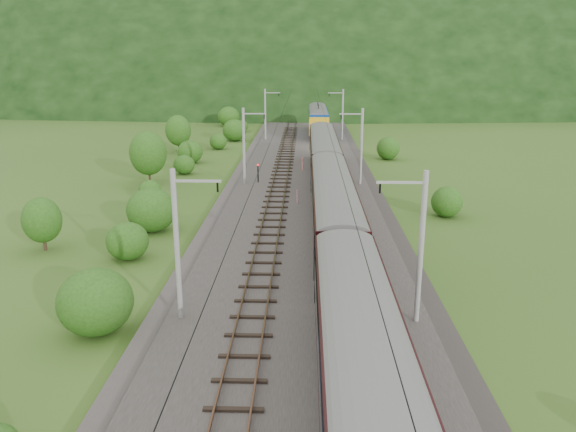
{
  "coord_description": "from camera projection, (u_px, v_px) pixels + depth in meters",
  "views": [
    {
      "loc": [
        0.34,
        -26.87,
        13.77
      ],
      "look_at": [
        -0.88,
        11.48,
        2.6
      ],
      "focal_mm": 35.0,
      "sensor_mm": 36.0,
      "label": 1
    }
  ],
  "objects": [
    {
      "name": "mountain_main",
      "position": [
        306.0,
        82.0,
        279.16
      ],
      "size": [
        504.0,
        360.0,
        244.0
      ],
      "primitive_type": "ellipsoid",
      "color": "black",
      "rests_on": "ground"
    },
    {
      "name": "vegetation_left",
      "position": [
        162.0,
        174.0,
        56.54
      ],
      "size": [
        11.59,
        150.69,
        5.75
      ],
      "color": "#214A13",
      "rests_on": "ground"
    },
    {
      "name": "vegetation_right",
      "position": [
        494.0,
        259.0,
        35.31
      ],
      "size": [
        4.82,
        92.2,
        2.74
      ],
      "color": "#214A13",
      "rests_on": "ground"
    },
    {
      "name": "catenary_left",
      "position": [
        245.0,
        144.0,
        59.28
      ],
      "size": [
        2.54,
        192.28,
        8.0
      ],
      "color": "gray",
      "rests_on": "railbed"
    },
    {
      "name": "catenary_right",
      "position": [
        361.0,
        145.0,
        58.91
      ],
      "size": [
        2.54,
        192.28,
        8.0
      ],
      "color": "gray",
      "rests_on": "railbed"
    },
    {
      "name": "train",
      "position": [
        344.0,
        252.0,
        29.55
      ],
      "size": [
        3.12,
        148.34,
        5.43
      ],
      "color": "black",
      "rests_on": "ground"
    },
    {
      "name": "hazard_post_near",
      "position": [
        297.0,
        197.0,
        52.04
      ],
      "size": [
        0.14,
        0.14,
        1.29
      ],
      "primitive_type": "cylinder",
      "color": "red",
      "rests_on": "railbed"
    },
    {
      "name": "railbed",
      "position": [
        300.0,
        256.0,
        39.2
      ],
      "size": [
        14.0,
        220.0,
        0.3
      ],
      "primitive_type": "cube",
      "color": "#38332D",
      "rests_on": "ground"
    },
    {
      "name": "signal",
      "position": [
        258.0,
        172.0,
        60.44
      ],
      "size": [
        0.22,
        0.22,
        2.02
      ],
      "color": "black",
      "rests_on": "railbed"
    },
    {
      "name": "track_left",
      "position": [
        266.0,
        252.0,
        39.21
      ],
      "size": [
        2.4,
        220.0,
        0.27
      ],
      "color": "#503322",
      "rests_on": "railbed"
    },
    {
      "name": "mountain_ridge",
      "position": [
        96.0,
        78.0,
        321.19
      ],
      "size": [
        336.0,
        280.0,
        132.0
      ],
      "primitive_type": "ellipsoid",
      "color": "black",
      "rests_on": "ground"
    },
    {
      "name": "track_right",
      "position": [
        334.0,
        253.0,
        39.06
      ],
      "size": [
        2.4,
        220.0,
        0.27
      ],
      "color": "#503322",
      "rests_on": "railbed"
    },
    {
      "name": "ground",
      "position": [
        298.0,
        324.0,
        29.64
      ],
      "size": [
        600.0,
        600.0,
        0.0
      ],
      "primitive_type": "plane",
      "color": "#2C4C17",
      "rests_on": "ground"
    },
    {
      "name": "overhead_wires",
      "position": [
        300.0,
        157.0,
        37.25
      ],
      "size": [
        4.83,
        198.0,
        0.03
      ],
      "color": "black",
      "rests_on": "ground"
    },
    {
      "name": "hazard_post_far",
      "position": [
        302.0,
        164.0,
        66.79
      ],
      "size": [
        0.17,
        0.17,
        1.55
      ],
      "primitive_type": "cylinder",
      "color": "red",
      "rests_on": "railbed"
    }
  ]
}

